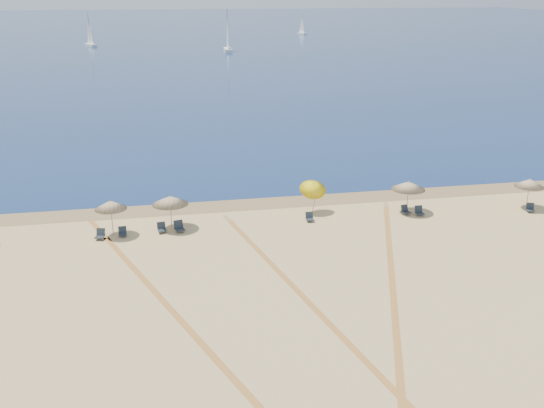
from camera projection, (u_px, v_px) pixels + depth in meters
The scene contains 19 objects.
ocean at pixel (171, 28), 230.41m from camera, with size 500.00×500.00×0.00m, color #0C2151.
wet_sand at pixel (262, 203), 44.54m from camera, with size 500.00×500.00×0.00m, color olive.
umbrella_1 at pixel (111, 205), 38.08m from camera, with size 2.00×2.00×2.38m.
umbrella_2 at pixel (170, 200), 39.23m from camera, with size 2.33×2.33×2.27m.
umbrella_3 at pixel (313, 187), 41.92m from camera, with size 1.86×1.98×2.60m.
umbrella_4 at pixel (409, 185), 42.08m from camera, with size 2.34×2.34×2.28m.
umbrella_5 at pixel (530, 183), 42.84m from camera, with size 2.04×2.04×2.22m.
chair_2 at pixel (100, 235), 38.08m from camera, with size 0.68×0.75×0.65m.
chair_3 at pixel (123, 232), 38.49m from camera, with size 0.52×0.61×0.61m.
chair_4 at pixel (162, 228), 39.11m from camera, with size 0.62×0.69×0.64m.
chair_5 at pixel (179, 227), 39.23m from camera, with size 0.72×0.80×0.71m.
chair_6 at pixel (310, 217), 40.95m from camera, with size 0.53×0.62×0.61m.
chair_7 at pixel (406, 210), 42.22m from camera, with size 0.66×0.72×0.64m.
chair_8 at pixel (419, 211), 42.03m from camera, with size 0.54×0.64×0.65m.
chair_9 at pixel (530, 208), 42.65m from camera, with size 0.70×0.75×0.62m.
sailboat_0 at pixel (228, 39), 147.03m from camera, with size 2.02×6.73×9.92m.
sailboat_2 at pixel (302, 28), 201.01m from camera, with size 2.21×4.58×6.61m.
sailboat_3 at pixel (90, 36), 160.15m from camera, with size 3.70×5.74×8.44m.
tire_tracks at pixel (288, 301), 30.66m from camera, with size 48.17×39.55×0.00m.
Camera 1 is at (-7.12, -17.37, 14.93)m, focal length 40.22 mm.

